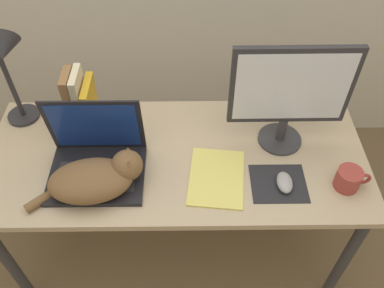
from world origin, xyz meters
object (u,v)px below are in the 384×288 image
(external_monitor, at_px, (290,93))
(notepad, at_px, (217,177))
(computer_mouse, at_px, (285,182))
(book_row, at_px, (81,100))
(laptop, at_px, (96,160))
(cat, at_px, (97,178))
(mug, at_px, (349,179))
(desk_lamp, at_px, (8,64))

(external_monitor, height_order, notepad, external_monitor)
(computer_mouse, distance_m, book_row, 0.85)
(laptop, bearing_deg, external_monitor, 11.31)
(external_monitor, xyz_separation_m, notepad, (-0.26, -0.19, -0.24))
(cat, distance_m, notepad, 0.43)
(mug, bearing_deg, cat, -179.64)
(laptop, distance_m, desk_lamp, 0.48)
(desk_lamp, relative_size, mug, 3.47)
(book_row, relative_size, mug, 1.93)
(book_row, bearing_deg, notepad, -30.22)
(mug, bearing_deg, laptop, 174.52)
(cat, height_order, book_row, book_row)
(external_monitor, relative_size, desk_lamp, 1.00)
(cat, relative_size, notepad, 1.42)
(computer_mouse, relative_size, mug, 0.75)
(computer_mouse, bearing_deg, desk_lamp, 161.11)
(external_monitor, relative_size, computer_mouse, 4.63)
(external_monitor, height_order, mug, external_monitor)
(external_monitor, xyz_separation_m, computer_mouse, (-0.02, -0.22, -0.23))
(laptop, xyz_separation_m, notepad, (0.44, -0.05, -0.05))
(laptop, distance_m, external_monitor, 0.74)
(notepad, xyz_separation_m, mug, (0.47, -0.04, 0.04))
(external_monitor, bearing_deg, notepad, -144.30)
(laptop, distance_m, mug, 0.91)
(book_row, relative_size, desk_lamp, 0.56)
(external_monitor, xyz_separation_m, desk_lamp, (-1.02, 0.12, 0.05))
(cat, bearing_deg, desk_lamp, 133.67)
(notepad, bearing_deg, desk_lamp, 158.05)
(cat, xyz_separation_m, mug, (0.89, 0.01, -0.02))
(cat, bearing_deg, external_monitor, 18.79)
(book_row, bearing_deg, laptop, -70.73)
(desk_lamp, xyz_separation_m, notepad, (0.76, -0.31, -0.29))
(cat, relative_size, desk_lamp, 0.93)
(cat, height_order, mug, cat)
(notepad, height_order, mug, mug)
(book_row, relative_size, notepad, 0.85)
(desk_lamp, distance_m, notepad, 0.87)
(external_monitor, xyz_separation_m, mug, (0.21, -0.23, -0.20))
(laptop, distance_m, cat, 0.09)
(book_row, xyz_separation_m, notepad, (0.53, -0.31, -0.11))
(computer_mouse, bearing_deg, cat, -179.28)
(cat, xyz_separation_m, notepad, (0.42, 0.05, -0.06))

